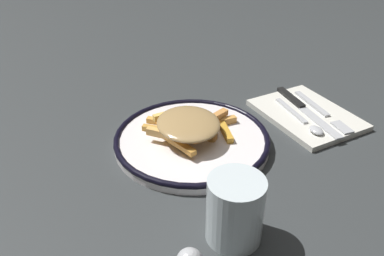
{
  "coord_description": "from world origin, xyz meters",
  "views": [
    {
      "loc": [
        0.26,
        0.55,
        0.42
      ],
      "look_at": [
        0.0,
        0.0,
        0.04
      ],
      "focal_mm": 37.64,
      "sensor_mm": 36.0,
      "label": 1
    }
  ],
  "objects_px": {
    "fork": "(321,111)",
    "spoon": "(306,122)",
    "plate": "(192,139)",
    "napkin": "(306,115)",
    "knife": "(302,107)",
    "fries_heap": "(189,126)",
    "water_glass": "(235,210)"
  },
  "relations": [
    {
      "from": "knife",
      "to": "fries_heap",
      "type": "bearing_deg",
      "value": 1.6
    },
    {
      "from": "plate",
      "to": "fries_heap",
      "type": "relative_size",
      "value": 1.58
    },
    {
      "from": "fries_heap",
      "to": "water_glass",
      "type": "height_order",
      "value": "water_glass"
    },
    {
      "from": "fries_heap",
      "to": "napkin",
      "type": "distance_m",
      "value": 0.26
    },
    {
      "from": "fries_heap",
      "to": "knife",
      "type": "xyz_separation_m",
      "value": [
        -0.26,
        -0.01,
        -0.03
      ]
    },
    {
      "from": "fries_heap",
      "to": "spoon",
      "type": "distance_m",
      "value": 0.23
    },
    {
      "from": "fork",
      "to": "spoon",
      "type": "relative_size",
      "value": 1.16
    },
    {
      "from": "fries_heap",
      "to": "plate",
      "type": "bearing_deg",
      "value": 156.61
    },
    {
      "from": "water_glass",
      "to": "spoon",
      "type": "bearing_deg",
      "value": -145.87
    },
    {
      "from": "plate",
      "to": "fries_heap",
      "type": "distance_m",
      "value": 0.03
    },
    {
      "from": "knife",
      "to": "spoon",
      "type": "bearing_deg",
      "value": 59.04
    },
    {
      "from": "plate",
      "to": "napkin",
      "type": "xyz_separation_m",
      "value": [
        -0.25,
        0.01,
        -0.01
      ]
    },
    {
      "from": "plate",
      "to": "spoon",
      "type": "relative_size",
      "value": 1.85
    },
    {
      "from": "water_glass",
      "to": "napkin",
      "type": "bearing_deg",
      "value": -144.04
    },
    {
      "from": "knife",
      "to": "spoon",
      "type": "distance_m",
      "value": 0.06
    },
    {
      "from": "fork",
      "to": "spoon",
      "type": "height_order",
      "value": "spoon"
    },
    {
      "from": "fork",
      "to": "knife",
      "type": "xyz_separation_m",
      "value": [
        0.03,
        -0.03,
        0.0
      ]
    },
    {
      "from": "plate",
      "to": "napkin",
      "type": "distance_m",
      "value": 0.25
    },
    {
      "from": "fries_heap",
      "to": "water_glass",
      "type": "distance_m",
      "value": 0.23
    },
    {
      "from": "fries_heap",
      "to": "spoon",
      "type": "height_order",
      "value": "fries_heap"
    },
    {
      "from": "fries_heap",
      "to": "water_glass",
      "type": "xyz_separation_m",
      "value": [
        0.04,
        0.23,
        0.01
      ]
    },
    {
      "from": "fork",
      "to": "water_glass",
      "type": "relative_size",
      "value": 1.86
    },
    {
      "from": "water_glass",
      "to": "knife",
      "type": "bearing_deg",
      "value": -141.85
    },
    {
      "from": "plate",
      "to": "knife",
      "type": "distance_m",
      "value": 0.25
    },
    {
      "from": "fork",
      "to": "knife",
      "type": "height_order",
      "value": "knife"
    },
    {
      "from": "fork",
      "to": "plate",
      "type": "bearing_deg",
      "value": -4.48
    },
    {
      "from": "plate",
      "to": "spoon",
      "type": "height_order",
      "value": "same"
    },
    {
      "from": "spoon",
      "to": "water_glass",
      "type": "bearing_deg",
      "value": 34.13
    },
    {
      "from": "fries_heap",
      "to": "fork",
      "type": "height_order",
      "value": "fries_heap"
    },
    {
      "from": "fries_heap",
      "to": "knife",
      "type": "bearing_deg",
      "value": -178.4
    },
    {
      "from": "fork",
      "to": "spoon",
      "type": "distance_m",
      "value": 0.06
    },
    {
      "from": "water_glass",
      "to": "fries_heap",
      "type": "bearing_deg",
      "value": -99.61
    }
  ]
}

